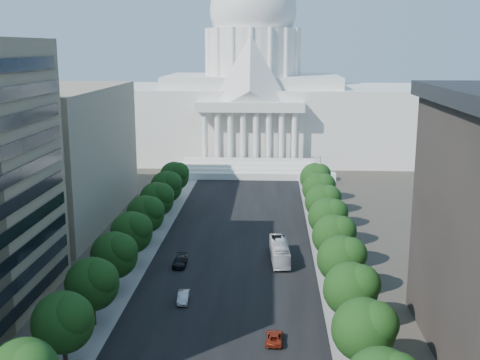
% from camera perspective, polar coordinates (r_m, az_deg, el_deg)
% --- Properties ---
extents(road_asphalt, '(30.00, 260.00, 0.01)m').
position_cam_1_polar(road_asphalt, '(126.18, -0.25, -5.35)').
color(road_asphalt, black).
rests_on(road_asphalt, ground).
extents(sidewalk_left, '(8.00, 260.00, 0.02)m').
position_cam_1_polar(sidewalk_left, '(128.64, -8.77, -5.15)').
color(sidewalk_left, gray).
rests_on(sidewalk_left, ground).
extents(sidewalk_right, '(8.00, 260.00, 0.02)m').
position_cam_1_polar(sidewalk_right, '(126.56, 8.41, -5.43)').
color(sidewalk_right, gray).
rests_on(sidewalk_right, ground).
extents(capitol, '(120.00, 56.00, 73.00)m').
position_cam_1_polar(capitol, '(215.71, 1.21, 7.54)').
color(capitol, white).
rests_on(capitol, ground).
extents(office_block_left_far, '(38.00, 52.00, 30.00)m').
position_cam_1_polar(office_block_left_far, '(143.03, -19.60, 2.25)').
color(office_block_left_far, gray).
rests_on(office_block_left_far, ground).
extents(tree_l_c, '(7.79, 7.60, 9.97)m').
position_cam_1_polar(tree_l_c, '(77.22, -16.26, -12.70)').
color(tree_l_c, '#33261C').
rests_on(tree_l_c, ground).
extents(tree_l_d, '(7.79, 7.60, 9.97)m').
position_cam_1_polar(tree_l_d, '(87.66, -13.68, -9.44)').
color(tree_l_d, '#33261C').
rests_on(tree_l_d, ground).
extents(tree_l_e, '(7.79, 7.60, 9.97)m').
position_cam_1_polar(tree_l_e, '(98.45, -11.69, -6.87)').
color(tree_l_e, '#33261C').
rests_on(tree_l_e, ground).
extents(tree_l_f, '(7.79, 7.60, 9.97)m').
position_cam_1_polar(tree_l_f, '(109.50, -10.11, -4.81)').
color(tree_l_f, '#33261C').
rests_on(tree_l_f, ground).
extents(tree_l_g, '(7.79, 7.60, 9.97)m').
position_cam_1_polar(tree_l_g, '(120.73, -8.84, -3.13)').
color(tree_l_g, '#33261C').
rests_on(tree_l_g, ground).
extents(tree_l_h, '(7.79, 7.60, 9.97)m').
position_cam_1_polar(tree_l_h, '(132.09, -7.78, -1.73)').
color(tree_l_h, '#33261C').
rests_on(tree_l_h, ground).
extents(tree_l_i, '(7.79, 7.60, 9.97)m').
position_cam_1_polar(tree_l_i, '(143.56, -6.90, -0.56)').
color(tree_l_i, '#33261C').
rests_on(tree_l_i, ground).
extents(tree_l_j, '(7.79, 7.60, 9.97)m').
position_cam_1_polar(tree_l_j, '(155.11, -6.14, 0.44)').
color(tree_l_j, '#33261C').
rests_on(tree_l_j, ground).
extents(tree_r_c, '(7.79, 7.60, 9.97)m').
position_cam_1_polar(tree_r_c, '(74.06, 11.91, -13.58)').
color(tree_r_c, '#33261C').
rests_on(tree_r_c, ground).
extents(tree_r_d, '(7.79, 7.60, 9.97)m').
position_cam_1_polar(tree_r_d, '(84.89, 10.69, -10.04)').
color(tree_r_d, '#33261C').
rests_on(tree_r_d, ground).
extents(tree_r_e, '(7.79, 7.60, 9.97)m').
position_cam_1_polar(tree_r_e, '(96.00, 9.76, -7.30)').
color(tree_r_e, '#33261C').
rests_on(tree_r_e, ground).
extents(tree_r_f, '(7.79, 7.60, 9.97)m').
position_cam_1_polar(tree_r_f, '(107.29, 9.04, -5.14)').
color(tree_r_f, '#33261C').
rests_on(tree_r_f, ground).
extents(tree_r_g, '(7.79, 7.60, 9.97)m').
position_cam_1_polar(tree_r_g, '(118.73, 8.46, -3.38)').
color(tree_r_g, '#33261C').
rests_on(tree_r_g, ground).
extents(tree_r_h, '(7.79, 7.60, 9.97)m').
position_cam_1_polar(tree_r_h, '(130.27, 7.98, -1.94)').
color(tree_r_h, '#33261C').
rests_on(tree_r_h, ground).
extents(tree_r_i, '(7.79, 7.60, 9.97)m').
position_cam_1_polar(tree_r_i, '(141.88, 7.58, -0.73)').
color(tree_r_i, '#33261C').
rests_on(tree_r_i, ground).
extents(tree_r_j, '(7.79, 7.60, 9.97)m').
position_cam_1_polar(tree_r_j, '(153.56, 7.24, 0.29)').
color(tree_r_j, '#33261C').
rests_on(tree_r_j, ground).
extents(streetlight_b, '(2.61, 0.44, 9.00)m').
position_cam_1_polar(streetlight_b, '(73.89, 13.22, -14.26)').
color(streetlight_b, gray).
rests_on(streetlight_b, ground).
extents(streetlight_c, '(2.61, 0.44, 9.00)m').
position_cam_1_polar(streetlight_c, '(96.59, 10.67, -7.61)').
color(streetlight_c, gray).
rests_on(streetlight_c, ground).
extents(streetlight_d, '(2.61, 0.44, 9.00)m').
position_cam_1_polar(streetlight_d, '(120.20, 9.14, -3.52)').
color(streetlight_d, gray).
rests_on(streetlight_d, ground).
extents(streetlight_e, '(2.61, 0.44, 9.00)m').
position_cam_1_polar(streetlight_e, '(144.29, 8.13, -0.79)').
color(streetlight_e, gray).
rests_on(streetlight_e, ground).
extents(streetlight_f, '(2.61, 0.44, 9.00)m').
position_cam_1_polar(streetlight_f, '(168.64, 7.40, 1.16)').
color(streetlight_f, gray).
rests_on(streetlight_f, ground).
extents(car_silver, '(1.90, 4.83, 1.57)m').
position_cam_1_polar(car_silver, '(95.24, -5.39, -11.00)').
color(car_silver, '#A3A7AB').
rests_on(car_silver, ground).
extents(car_red, '(2.43, 4.91, 1.34)m').
position_cam_1_polar(car_red, '(83.19, 3.27, -14.71)').
color(car_red, maroon).
rests_on(car_red, ground).
extents(car_dark_b, '(2.36, 5.66, 1.63)m').
position_cam_1_polar(car_dark_b, '(109.94, -5.71, -7.71)').
color(car_dark_b, black).
rests_on(car_dark_b, ground).
extents(city_bus, '(3.87, 13.13, 3.61)m').
position_cam_1_polar(city_bus, '(111.92, 3.77, -6.76)').
color(city_bus, silver).
rests_on(city_bus, ground).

